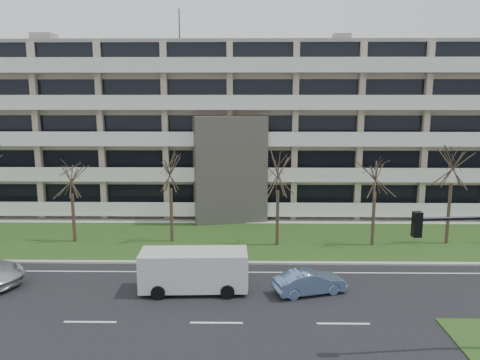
{
  "coord_description": "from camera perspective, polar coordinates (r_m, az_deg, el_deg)",
  "views": [
    {
      "loc": [
        1.42,
        -20.55,
        10.52
      ],
      "look_at": [
        0.98,
        10.0,
        5.1
      ],
      "focal_mm": 35.0,
      "sensor_mm": 36.0,
      "label": 1
    }
  ],
  "objects": [
    {
      "name": "sidewalk",
      "position": [
        40.46,
        -1.22,
        -4.95
      ],
      "size": [
        90.0,
        2.0,
        0.08
      ],
      "primitive_type": "cube",
      "color": "#B2B2AD",
      "rests_on": "ground"
    },
    {
      "name": "tree_6",
      "position": [
        36.18,
        24.53,
        2.37
      ],
      "size": [
        4.01,
        4.01,
        8.03
      ],
      "color": "#382B21",
      "rests_on": "ground"
    },
    {
      "name": "lane_edge_line",
      "position": [
        29.06,
        -2.07,
        -11.16
      ],
      "size": [
        90.0,
        0.12,
        0.01
      ],
      "primitive_type": "cube",
      "color": "white",
      "rests_on": "ground"
    },
    {
      "name": "tree_5",
      "position": [
        33.98,
        16.22,
        1.11
      ],
      "size": [
        3.52,
        3.52,
        7.03
      ],
      "color": "#382B21",
      "rests_on": "ground"
    },
    {
      "name": "tree_3",
      "position": [
        33.86,
        -8.51,
        1.56
      ],
      "size": [
        3.59,
        3.59,
        7.18
      ],
      "color": "#382B21",
      "rests_on": "ground"
    },
    {
      "name": "white_van",
      "position": [
        26.1,
        -5.47,
        -10.54
      ],
      "size": [
        5.92,
        2.6,
        2.26
      ],
      "rotation": [
        0.0,
        0.0,
        0.04
      ],
      "color": "silver",
      "rests_on": "ground"
    },
    {
      "name": "grass_verge",
      "position": [
        35.18,
        -1.54,
        -7.28
      ],
      "size": [
        90.0,
        10.0,
        0.06
      ],
      "primitive_type": "cube",
      "color": "#2D4617",
      "rests_on": "ground"
    },
    {
      "name": "apartment_building",
      "position": [
        45.99,
        -0.96,
        6.44
      ],
      "size": [
        60.5,
        15.1,
        18.75
      ],
      "color": "#C2AE97",
      "rests_on": "ground"
    },
    {
      "name": "blue_sedan",
      "position": [
        26.19,
        8.5,
        -12.2
      ],
      "size": [
        4.15,
        2.47,
        1.29
      ],
      "primitive_type": "imported",
      "rotation": [
        0.0,
        0.0,
        1.87
      ],
      "color": "#6C8ABC",
      "rests_on": "ground"
    },
    {
      "name": "tree_4",
      "position": [
        32.75,
        4.67,
        1.35
      ],
      "size": [
        3.59,
        3.59,
        7.18
      ],
      "color": "#382B21",
      "rests_on": "ground"
    },
    {
      "name": "ground",
      "position": [
        23.13,
        -2.91,
        -17.0
      ],
      "size": [
        160.0,
        160.0,
        0.0
      ],
      "primitive_type": "plane",
      "color": "black",
      "rests_on": "ground"
    },
    {
      "name": "tree_2",
      "position": [
        35.71,
        -19.93,
        0.62
      ],
      "size": [
        3.24,
        3.24,
        6.49
      ],
      "color": "#382B21",
      "rests_on": "ground"
    },
    {
      "name": "curb",
      "position": [
        30.44,
        -1.93,
        -10.04
      ],
      "size": [
        90.0,
        0.35,
        0.12
      ],
      "primitive_type": "cube",
      "color": "#B2B2AD",
      "rests_on": "ground"
    }
  ]
}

